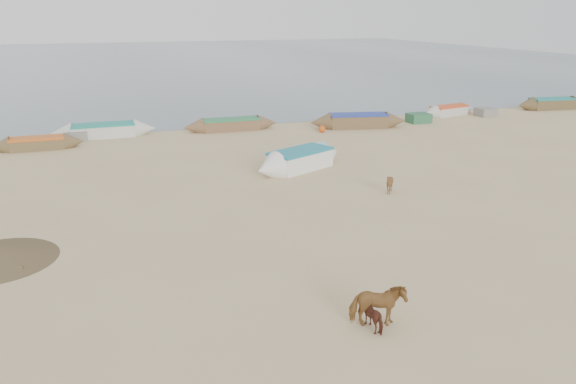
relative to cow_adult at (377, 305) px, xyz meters
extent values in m
plane|color=tan|center=(0.58, 4.06, -0.57)|extent=(140.00, 140.00, 0.00)
plane|color=slate|center=(0.58, 86.06, -0.56)|extent=(160.00, 160.00, 0.00)
imported|color=brown|center=(0.00, 0.00, 0.00)|extent=(1.47, 0.98, 1.14)
imported|color=brown|center=(5.66, 9.35, -0.13)|extent=(0.90, 0.83, 0.88)
imported|color=#52271A|center=(-0.05, -0.07, -0.20)|extent=(0.92, 0.96, 0.75)
sphere|color=#D05013|center=(8.02, 22.20, -0.35)|extent=(0.44, 0.44, 0.44)
cube|color=gray|center=(-6.91, 24.99, -0.29)|extent=(1.20, 1.10, 0.56)
cube|color=#2C6241|center=(15.78, 23.03, -0.25)|extent=(1.50, 1.20, 0.64)
cube|color=slate|center=(21.97, 23.61, -0.27)|extent=(1.30, 1.20, 0.60)
camera|label=1|loc=(-6.21, -10.76, 6.84)|focal=35.00mm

